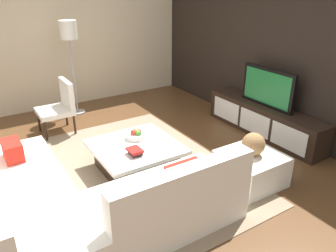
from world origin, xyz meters
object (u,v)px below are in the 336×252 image
television (268,88)px  decorative_ball (253,144)px  floor_lamp (69,37)px  sectional_couch (80,200)px  ottoman (251,168)px  accent_chair_near (60,104)px  fruit_bowl (136,135)px  coffee_table (136,157)px  book_stack (135,151)px  media_console (263,120)px

television → decorative_ball: (0.92, -1.22, -0.26)m
floor_lamp → sectional_couch: bearing=-17.5°
floor_lamp → ottoman: size_ratio=2.45×
accent_chair_near → ottoman: accent_chair_near is taller
accent_chair_near → floor_lamp: size_ratio=0.51×
television → fruit_bowl: (-0.28, -2.20, -0.37)m
coffee_table → book_stack: bearing=-28.1°
sectional_couch → accent_chair_near: (-2.40, 0.50, 0.21)m
fruit_bowl → coffee_table: bearing=-29.7°
coffee_table → accent_chair_near: (-1.78, -0.46, 0.29)m
television → accent_chair_near: size_ratio=1.15×
coffee_table → fruit_bowl: fruit_bowl is taller
accent_chair_near → ottoman: size_ratio=1.24×
ottoman → fruit_bowl: size_ratio=2.50×
book_stack → coffee_table: bearing=151.9°
decorative_ball → television: bearing=127.2°
ottoman → fruit_bowl: 1.57m
coffee_table → ottoman: ottoman is taller
television → sectional_couch: (0.52, -3.26, -0.53)m
sectional_couch → fruit_bowl: bearing=126.8°
floor_lamp → decorative_ball: (3.51, 1.06, -0.89)m
television → fruit_bowl: television is taller
floor_lamp → ottoman: 3.87m
ottoman → floor_lamp: bearing=-163.2°
media_console → coffee_table: bearing=-92.5°
television → floor_lamp: floor_lamp is taller
book_stack → accent_chair_near: bearing=-170.3°
sectional_couch → book_stack: 0.95m
ottoman → television: bearing=127.2°
coffee_table → media_console: bearing=87.5°
ottoman → fruit_bowl: fruit_bowl is taller
accent_chair_near → floor_lamp: bearing=156.3°
book_stack → media_console: bearing=92.9°
coffee_table → accent_chair_near: 1.86m
fruit_bowl → book_stack: size_ratio=1.41×
sectional_couch → decorative_ball: sectional_couch is taller
television → decorative_ball: size_ratio=3.55×
coffee_table → ottoman: 1.49m
media_console → television: 0.56m
coffee_table → floor_lamp: (-2.49, 0.02, 1.23)m
coffee_table → sectional_couch: bearing=-57.2°
accent_chair_near → coffee_table: bearing=25.1°
decorative_ball → sectional_couch: bearing=-101.2°
sectional_couch → coffee_table: bearing=122.8°
sectional_couch → book_stack: (-0.40, 0.84, 0.14)m
accent_chair_near → floor_lamp: floor_lamp is taller
television → coffee_table: (-0.10, -2.30, -0.60)m
book_stack → ottoman: bearing=56.2°
coffee_table → book_stack: (0.22, -0.12, 0.22)m
television → coffee_table: size_ratio=0.94×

